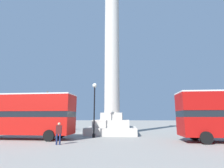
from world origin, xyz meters
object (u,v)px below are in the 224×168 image
(bus_a, at_px, (21,114))
(street_lamp, at_px, (94,103))
(pedestrian_near_lamp, at_px, (59,132))
(monument_column, at_px, (112,65))
(equestrian_statue, at_px, (46,120))

(bus_a, distance_m, street_lamp, 7.43)
(bus_a, xyz_separation_m, street_lamp, (7.10, 1.85, 1.21))
(street_lamp, bearing_deg, pedestrian_near_lamp, -110.84)
(monument_column, xyz_separation_m, street_lamp, (-1.57, -4.03, -5.40))
(monument_column, xyz_separation_m, pedestrian_near_lamp, (-3.45, -8.96, -8.07))
(equestrian_statue, xyz_separation_m, street_lamp, (8.87, -7.50, 1.94))
(pedestrian_near_lamp, bearing_deg, equestrian_statue, -72.03)
(monument_column, distance_m, pedestrian_near_lamp, 12.54)
(monument_column, relative_size, bus_a, 2.36)
(bus_a, relative_size, street_lamp, 1.85)
(bus_a, bearing_deg, pedestrian_near_lamp, -28.72)
(street_lamp, distance_m, pedestrian_near_lamp, 5.91)
(monument_column, height_order, pedestrian_near_lamp, monument_column)
(bus_a, relative_size, pedestrian_near_lamp, 6.34)
(monument_column, distance_m, equestrian_statue, 13.24)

